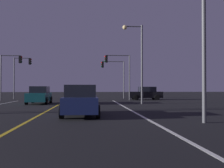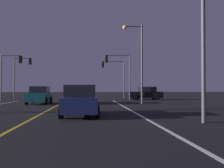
{
  "view_description": "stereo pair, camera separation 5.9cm",
  "coord_description": "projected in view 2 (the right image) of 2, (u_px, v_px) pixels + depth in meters",
  "views": [
    {
      "loc": [
        2.83,
        -1.9,
        1.53
      ],
      "look_at": [
        4.95,
        22.75,
        1.92
      ],
      "focal_mm": 41.74,
      "sensor_mm": 36.0,
      "label": 1
    },
    {
      "loc": [
        2.89,
        -1.9,
        1.53
      ],
      "look_at": [
        4.95,
        22.75,
        1.92
      ],
      "focal_mm": 41.74,
      "sensor_mm": 36.0,
      "label": 2
    }
  ],
  "objects": [
    {
      "name": "traffic_light_far_right",
      "position": [
        113.0,
        71.0,
        37.91
      ],
      "size": [
        3.41,
        0.36,
        5.45
      ],
      "rotation": [
        0.0,
        0.0,
        3.14
      ],
      "color": "#4C4C51",
      "rests_on": "ground"
    },
    {
      "name": "lane_edge_right",
      "position": [
        142.0,
        116.0,
        13.98
      ],
      "size": [
        0.16,
        35.83,
        0.01
      ],
      "primitive_type": "cube",
      "color": "silver",
      "rests_on": "ground"
    },
    {
      "name": "street_lamp_right_far",
      "position": [
        137.0,
        54.0,
        25.08
      ],
      "size": [
        1.97,
        0.44,
        7.63
      ],
      "rotation": [
        0.0,
        0.0,
        3.14
      ],
      "color": "#4C4C51",
      "rests_on": "ground"
    },
    {
      "name": "traffic_light_near_left",
      "position": [
        11.0,
        67.0,
        31.36
      ],
      "size": [
        2.58,
        0.36,
        5.5
      ],
      "color": "#4C4C51",
      "rests_on": "ground"
    },
    {
      "name": "car_crossing_side",
      "position": [
        146.0,
        93.0,
        33.9
      ],
      "size": [
        4.3,
        2.02,
        1.7
      ],
      "rotation": [
        0.0,
        0.0,
        3.14
      ],
      "color": "black",
      "rests_on": "ground"
    },
    {
      "name": "traffic_light_near_right",
      "position": [
        118.0,
        67.0,
        32.44
      ],
      "size": [
        3.22,
        0.36,
        5.66
      ],
      "rotation": [
        0.0,
        0.0,
        3.14
      ],
      "color": "#4C4C51",
      "rests_on": "ground"
    },
    {
      "name": "car_lead_same_lane",
      "position": [
        80.0,
        101.0,
        14.28
      ],
      "size": [
        2.02,
        4.3,
        1.7
      ],
      "rotation": [
        0.0,
        0.0,
        1.57
      ],
      "color": "black",
      "rests_on": "ground"
    },
    {
      "name": "lane_center_divider",
      "position": [
        34.0,
        117.0,
        13.5
      ],
      "size": [
        0.16,
        35.83,
        0.01
      ],
      "primitive_type": "cube",
      "color": "gold",
      "rests_on": "ground"
    },
    {
      "name": "traffic_light_far_left",
      "position": [
        22.0,
        69.0,
        36.84
      ],
      "size": [
        2.49,
        0.36,
        5.82
      ],
      "color": "#4C4C51",
      "rests_on": "ground"
    },
    {
      "name": "car_oncoming",
      "position": [
        39.0,
        95.0,
        25.31
      ],
      "size": [
        2.02,
        4.3,
        1.7
      ],
      "rotation": [
        0.0,
        0.0,
        -1.57
      ],
      "color": "black",
      "rests_on": "ground"
    },
    {
      "name": "car_ahead_far",
      "position": [
        83.0,
        95.0,
        25.62
      ],
      "size": [
        2.02,
        4.3,
        1.7
      ],
      "rotation": [
        0.0,
        0.0,
        1.57
      ],
      "color": "black",
      "rests_on": "ground"
    }
  ]
}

